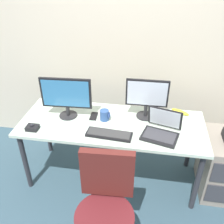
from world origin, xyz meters
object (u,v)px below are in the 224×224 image
Objects in this scene: monitor_side at (147,96)px; trackball_mouse at (32,127)px; office_chair at (106,215)px; banana at (180,112)px; file_cabinet at (224,165)px; coffee_mug at (105,115)px; laptop at (161,130)px; cell_phone at (94,116)px; keyboard at (109,134)px; monitor_main at (66,96)px.

monitor_side is 1.11m from trackball_mouse.
office_chair is 4.82× the size of banana.
file_cabinet is at bearing 7.34° from trackball_mouse.
laptop is at bearing -15.53° from coffee_mug.
coffee_mug is at bearing -162.18° from banana.
banana is at bearing 18.23° from monitor_side.
cell_phone is at bearing -170.51° from monitor_side.
trackball_mouse is 1.46m from banana.
monitor_side is 2.13× the size of banana.
banana is (-0.46, 0.27, 0.41)m from file_cabinet.
trackball_mouse reaches higher than banana.
keyboard is (-0.30, -0.36, -0.22)m from monitor_side.
monitor_side is 3.68× the size of trackball_mouse.
coffee_mug is (0.37, -0.01, -0.18)m from monitor_main.
trackball_mouse is at bearing 144.37° from office_chair.
banana is at bearing 17.82° from coffee_mug.
office_chair reaches higher than trackball_mouse.
monitor_main is 2.59× the size of banana.
file_cabinet is at bearing 10.64° from keyboard.
monitor_side reaches higher than file_cabinet.
keyboard is (-0.08, 0.59, 0.31)m from office_chair.
monitor_main reaches higher than trackball_mouse.
trackball_mouse is (-1.83, -0.24, 0.41)m from file_cabinet.
monitor_main is at bearing 122.43° from office_chair.
cell_phone is at bearing 107.78° from office_chair.
office_chair is at bearing -35.63° from trackball_mouse.
keyboard is at bearing -169.36° from file_cabinet.
monitor_main is (-0.53, 0.84, 0.53)m from office_chair.
monitor_main is at bearing 47.20° from trackball_mouse.
monitor_main is 1.32× the size of laptop.
office_chair reaches higher than banana.
monitor_main is at bearing 170.20° from laptop.
file_cabinet is 3.32× the size of banana.
coffee_mug is at bearing -19.88° from cell_phone.
monitor_main reaches higher than laptop.
laptop reaches higher than office_chair.
cell_phone is at bearing 6.59° from monitor_main.
monitor_main is at bearing -176.05° from cell_phone.
office_chair is 2.26× the size of monitor_side.
trackball_mouse is at bearing -177.89° from keyboard.
monitor_side is (0.23, 0.96, 0.53)m from office_chair.
laptop reaches higher than cell_phone.
office_chair is 8.58× the size of coffee_mug.
monitor_side reaches higher than keyboard.
office_chair is 2.46× the size of laptop.
laptop is at bearing -9.80° from monitor_main.
laptop is at bearing -169.72° from file_cabinet.
office_chair is at bearing -82.78° from keyboard.
file_cabinet is 1.38m from cell_phone.
office_chair is 1.11m from monitor_side.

